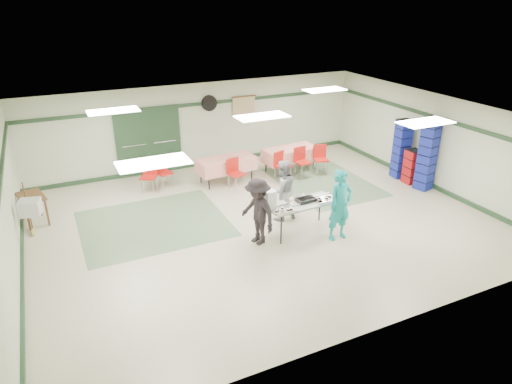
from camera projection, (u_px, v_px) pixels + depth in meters
name	position (u px, v px, depth m)	size (l,w,h in m)	color
floor	(262.00, 220.00, 11.52)	(11.00, 11.00, 0.00)	beige
ceiling	(262.00, 115.00, 10.43)	(11.00, 11.00, 0.00)	silver
wall_back	(201.00, 125.00, 14.70)	(11.00, 11.00, 0.00)	beige
wall_front	(386.00, 262.00, 7.25)	(11.00, 11.00, 0.00)	beige
wall_left	(7.00, 214.00, 8.82)	(9.00, 9.00, 0.00)	beige
wall_right	(433.00, 141.00, 13.13)	(9.00, 9.00, 0.00)	beige
trim_back	(200.00, 104.00, 14.39)	(11.00, 0.06, 0.10)	#203B23
baseboard_back	(203.00, 163.00, 15.19)	(11.00, 0.06, 0.12)	#203B23
trim_left	(0.00, 181.00, 8.55)	(9.00, 0.06, 0.10)	#203B23
baseboard_left	(22.00, 270.00, 9.35)	(9.00, 0.06, 0.12)	#203B23
trim_right	(436.00, 118.00, 12.83)	(9.00, 0.06, 0.10)	#203B23
baseboard_right	(426.00, 183.00, 13.63)	(9.00, 0.06, 0.12)	#203B23
green_patch_a	(154.00, 223.00, 11.36)	(3.50, 3.00, 0.01)	slate
green_patch_b	(323.00, 182.00, 13.85)	(2.50, 3.50, 0.01)	slate
double_door_left	(133.00, 144.00, 13.91)	(0.90, 0.06, 2.10)	gray
double_door_right	(164.00, 140.00, 14.28)	(0.90, 0.06, 2.10)	gray
door_frame	(149.00, 142.00, 14.07)	(2.00, 0.03, 2.15)	#203B23
wall_fan	(209.00, 103.00, 14.48)	(0.50, 0.50, 0.10)	black
scroll_banner	(244.00, 106.00, 15.03)	(0.80, 0.02, 0.60)	tan
serving_table	(302.00, 205.00, 10.71)	(1.72, 0.77, 0.76)	#B7B7B2
sheet_tray_right	(324.00, 199.00, 10.85)	(0.55, 0.42, 0.02)	silver
sheet_tray_mid	(298.00, 201.00, 10.77)	(0.59, 0.45, 0.02)	silver
sheet_tray_left	(283.00, 210.00, 10.30)	(0.55, 0.42, 0.02)	silver
baking_pan	(306.00, 200.00, 10.75)	(0.47, 0.29, 0.08)	black
foam_box_stack	(270.00, 200.00, 10.32)	(0.24, 0.22, 0.44)	white
volunteer_teal	(340.00, 205.00, 10.37)	(0.61, 0.40, 1.69)	teal
volunteer_grey	(282.00, 190.00, 11.29)	(0.76, 0.59, 1.57)	gray
volunteer_dark	(258.00, 212.00, 10.19)	(1.02, 0.58, 1.58)	black
dining_table_a	(290.00, 154.00, 14.51)	(1.81, 0.93, 0.77)	red
dining_table_b	(226.00, 164.00, 13.65)	(1.78, 0.91, 0.77)	red
chair_a	(301.00, 159.00, 14.07)	(0.48, 0.48, 0.93)	red
chair_b	(281.00, 163.00, 13.80)	(0.52, 0.52, 0.89)	red
chair_c	(320.00, 156.00, 14.34)	(0.52, 0.52, 0.91)	red
chair_d	(235.00, 170.00, 13.20)	(0.51, 0.51, 0.90)	red
chair_loose_a	(163.00, 170.00, 13.36)	(0.49, 0.49, 0.84)	red
chair_loose_b	(149.00, 173.00, 13.00)	(0.58, 0.58, 0.91)	red
crate_stack_blue_a	(402.00, 149.00, 13.87)	(0.40, 0.40, 1.82)	navy
crate_stack_red	(412.00, 167.00, 13.59)	(0.40, 0.40, 1.04)	#A21018
crate_stack_blue_b	(428.00, 154.00, 12.94)	(0.41, 0.41, 2.13)	navy
printer_table	(32.00, 200.00, 11.15)	(0.72, 0.95, 0.74)	brown
office_printer	(30.00, 207.00, 10.10)	(0.44, 0.38, 0.34)	#B8B7B3
broom	(28.00, 207.00, 10.62)	(0.03, 0.03, 1.33)	brown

